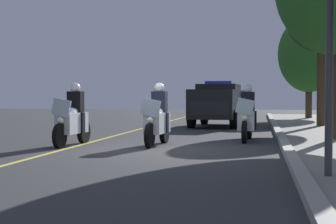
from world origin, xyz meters
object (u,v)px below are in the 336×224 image
police_motorcycle_lead_left (73,120)px  tree_far_back (322,19)px  police_motorcycle_lead_right (158,120)px  police_motorcycle_trailing (247,118)px  tree_behind_suv (309,54)px  police_suv (218,103)px

police_motorcycle_lead_left → tree_far_back: tree_far_back is taller
police_motorcycle_lead_right → tree_far_back: size_ratio=0.35×
police_motorcycle_trailing → tree_behind_suv: tree_behind_suv is taller
police_motorcycle_lead_left → police_motorcycle_trailing: bearing=116.3°
police_motorcycle_trailing → police_suv: police_suv is taller
police_motorcycle_lead_left → tree_behind_suv: 19.07m
police_suv → police_motorcycle_trailing: bearing=11.4°
police_motorcycle_lead_right → police_suv: 9.19m
police_suv → tree_far_back: tree_far_back is taller
police_motorcycle_lead_right → police_suv: size_ratio=0.43×
tree_behind_suv → police_suv: bearing=-32.0°
police_motorcycle_lead_right → tree_behind_suv: bearing=161.5°
tree_behind_suv → police_motorcycle_lead_left: bearing=-24.6°
tree_behind_suv → police_motorcycle_lead_right: bearing=-18.5°
police_motorcycle_lead_right → tree_far_back: 10.88m
police_motorcycle_lead_right → tree_behind_suv: tree_behind_suv is taller
police_motorcycle_trailing → police_suv: 7.47m
police_suv → police_motorcycle_lead_right: bearing=-5.6°
police_motorcycle_lead_right → police_motorcycle_trailing: 2.99m
tree_far_back → tree_behind_suv: (-7.98, 0.26, -0.81)m
police_motorcycle_lead_left → police_motorcycle_trailing: size_ratio=1.00×
police_motorcycle_lead_right → police_motorcycle_trailing: bearing=127.5°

